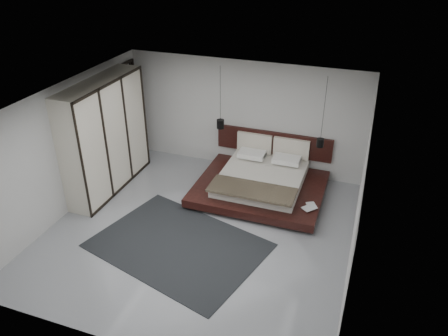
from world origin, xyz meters
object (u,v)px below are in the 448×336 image
at_px(lattice_screen, 129,113).
at_px(wardrobe, 105,136).
at_px(pendant_left, 220,124).
at_px(pendant_right, 320,142).
at_px(rug, 178,245).
at_px(bed, 262,181).

relative_size(lattice_screen, wardrobe, 0.97).
height_order(lattice_screen, wardrobe, wardrobe).
height_order(pendant_left, wardrobe, pendant_left).
height_order(lattice_screen, pendant_right, pendant_right).
height_order(pendant_left, pendant_right, same).
height_order(pendant_right, wardrobe, pendant_right).
distance_m(pendant_right, wardrobe, 4.90).
height_order(lattice_screen, pendant_left, pendant_left).
xyz_separation_m(lattice_screen, wardrobe, (0.25, -1.48, 0.01)).
relative_size(wardrobe, rug, 0.84).
bearing_deg(pendant_left, rug, -86.47).
relative_size(pendant_left, pendant_right, 0.93).
distance_m(lattice_screen, rug, 4.29).
bearing_deg(lattice_screen, wardrobe, -80.36).
bearing_deg(pendant_right, rug, -126.67).
bearing_deg(pendant_right, pendant_left, 180.00).
relative_size(bed, pendant_right, 1.78).
height_order(wardrobe, rug, wardrobe).
xyz_separation_m(pendant_left, rug, (0.18, -2.96, -1.38)).
bearing_deg(pendant_right, lattice_screen, 179.11).
distance_m(lattice_screen, wardrobe, 1.50).
xyz_separation_m(pendant_right, rug, (-2.21, -2.96, -1.27)).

